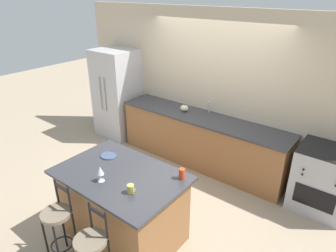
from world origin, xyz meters
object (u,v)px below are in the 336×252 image
refrigerator (117,93)px  bar_stool_near (58,221)px  bar_stool_far (92,249)px  dinner_plate (109,155)px  coffee_mug (131,189)px  tumbler_cup (182,174)px  wine_glass (100,171)px  pumpkin_decoration (184,108)px  oven_range (322,179)px

refrigerator → bar_stool_near: 3.44m
bar_stool_far → dinner_plate: 1.24m
refrigerator → dinner_plate: (1.85, -1.90, 0.04)m
bar_stool_near → coffee_mug: bearing=38.1°
bar_stool_near → dinner_plate: bearing=96.8°
dinner_plate → tumbler_cup: bearing=9.5°
bar_stool_near → wine_glass: (0.25, 0.47, 0.54)m
dinner_plate → wine_glass: (0.35, -0.43, 0.13)m
bar_stool_near → tumbler_cup: bearing=48.8°
bar_stool_far → pumpkin_decoration: size_ratio=6.90×
bar_stool_near → tumbler_cup: size_ratio=7.75×
refrigerator → pumpkin_decoration: 1.69m
oven_range → wine_glass: size_ratio=5.05×
refrigerator → dinner_plate: bearing=-45.7°
bar_stool_near → pumpkin_decoration: pumpkin_decoration is taller
refrigerator → pumpkin_decoration: bearing=2.2°
wine_glass → coffee_mug: (0.42, 0.05, -0.09)m
dinner_plate → wine_glass: size_ratio=1.12×
refrigerator → tumbler_cup: refrigerator is taller
refrigerator → oven_range: (4.12, 0.04, -0.44)m
bar_stool_near → bar_stool_far: same height
refrigerator → tumbler_cup: (2.91, -1.72, 0.09)m
dinner_plate → pumpkin_decoration: (-0.16, 1.97, 0.02)m
bar_stool_far → pumpkin_decoration: bearing=107.1°
wine_glass → coffee_mug: 0.44m
coffee_mug → bar_stool_near: bearing=-141.9°
bar_stool_far → oven_range: bearing=61.7°
oven_range → refrigerator: bearing=-179.4°
oven_range → tumbler_cup: (-1.21, -1.77, 0.53)m
bar_stool_far → wine_glass: wine_glass is taller
tumbler_cup → coffee_mug: bearing=-116.5°
coffee_mug → pumpkin_decoration: bearing=111.9°
dinner_plate → bar_stool_far: bearing=-51.7°
dinner_plate → coffee_mug: 0.87m
dinner_plate → tumbler_cup: tumbler_cup is taller
refrigerator → wine_glass: bearing=-46.6°
oven_range → bar_stool_far: bearing=-118.3°
wine_glass → tumbler_cup: 0.93m
bar_stool_far → dinner_plate: size_ratio=4.68×
oven_range → pumpkin_decoration: size_ratio=6.62×
oven_range → coffee_mug: coffee_mug is taller
refrigerator → pumpkin_decoration: refrigerator is taller
oven_range → bar_stool_near: 3.57m
bar_stool_far → pumpkin_decoration: 3.05m
wine_glass → tumbler_cup: (0.70, 0.61, -0.07)m
coffee_mug → tumbler_cup: 0.62m
bar_stool_far → wine_glass: (-0.37, 0.49, 0.54)m
refrigerator → oven_range: size_ratio=1.91×
refrigerator → bar_stool_far: refrigerator is taller
refrigerator → bar_stool_near: (1.96, -2.81, -0.37)m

